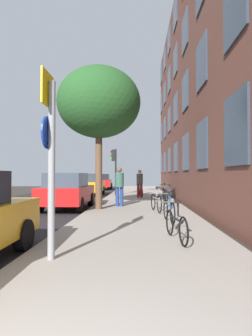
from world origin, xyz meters
name	(u,v)px	position (x,y,z in m)	size (l,w,h in m)	color
ground_plane	(78,201)	(-2.40, 15.00, 0.00)	(41.80, 41.80, 0.00)	#332D28
road_asphalt	(43,201)	(-4.50, 15.00, 0.01)	(7.00, 38.00, 0.01)	#232326
sidewalk	(138,201)	(1.10, 15.00, 0.06)	(4.20, 38.00, 0.12)	#9E9389
building_facade	(185,86)	(3.69, 14.50, 6.53)	(0.56, 27.00, 13.01)	brown
sign_post	(50,151)	(-0.42, 3.52, 1.97)	(0.16, 0.60, 3.21)	gray
traffic_light	(114,163)	(-0.60, 18.42, 2.35)	(0.43, 0.24, 3.24)	black
tree_near	(99,103)	(-0.56, 10.51, 4.58)	(3.51, 3.51, 5.97)	brown
bicycle_0	(176,225)	(1.92, 4.99, 0.47)	(0.43, 1.68, 0.89)	black
bicycle_1	(169,210)	(2.02, 7.39, 0.48)	(0.42, 1.67, 0.93)	black
bicycle_2	(156,202)	(1.79, 9.79, 0.50)	(0.46, 1.66, 0.96)	black
bicycle_3	(169,197)	(2.53, 12.19, 0.50)	(0.51, 1.61, 0.98)	black
bicycle_4	(164,194)	(2.55, 14.59, 0.50)	(0.42, 1.64, 0.98)	black
bicycle_5	(140,192)	(1.23, 16.99, 0.47)	(0.46, 1.55, 0.89)	black
pedestrian_0	(119,184)	(0.23, 11.59, 1.13)	(0.56, 0.56, 1.78)	navy
pedestrian_1	(140,182)	(1.18, 16.45, 1.12)	(0.54, 0.54, 1.76)	maroon
pedestrian_2	(140,181)	(1.21, 19.00, 1.08)	(0.39, 0.39, 1.69)	navy
car_1	(67,191)	(-2.08, 11.28, 0.84)	(1.87, 4.02, 1.62)	red
car_2	(89,184)	(-2.56, 19.61, 0.84)	(1.95, 3.91, 1.62)	orange
car_3	(102,182)	(-2.71, 27.95, 0.84)	(2.06, 3.99, 1.62)	red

